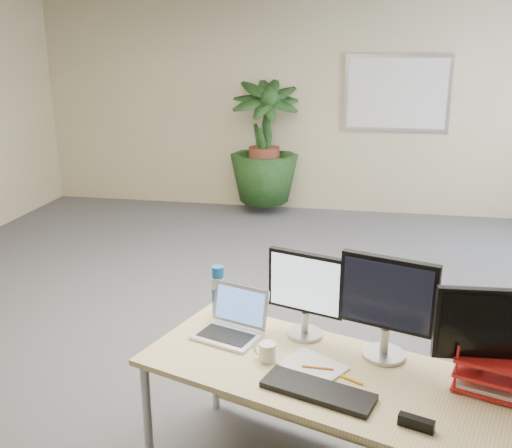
% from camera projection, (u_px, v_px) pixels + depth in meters
% --- Properties ---
extents(floor, '(8.00, 8.00, 0.00)m').
position_uv_depth(floor, '(234.00, 358.00, 4.04)').
color(floor, '#4E4E53').
rests_on(floor, ground).
extents(back_wall, '(7.00, 0.04, 2.70)m').
position_uv_depth(back_wall, '(301.00, 108.00, 7.39)').
color(back_wall, '#C1B088').
rests_on(back_wall, floor).
extents(whiteboard, '(1.30, 0.04, 0.95)m').
position_uv_depth(whiteboard, '(397.00, 93.00, 7.08)').
color(whiteboard, silver).
rests_on(whiteboard, back_wall).
extents(desk, '(1.88, 1.24, 0.67)m').
position_uv_depth(desk, '(331.00, 387.00, 2.77)').
color(desk, tan).
rests_on(desk, floor).
extents(floor_plant, '(1.02, 1.02, 1.50)m').
position_uv_depth(floor_plant, '(264.00, 157.00, 7.36)').
color(floor_plant, '#123413').
rests_on(floor_plant, floor).
extents(monitor_left, '(0.40, 0.19, 0.46)m').
position_uv_depth(monitor_left, '(306.00, 289.00, 2.90)').
color(monitor_left, '#AAABAF').
rests_on(monitor_left, desk).
extents(monitor_right, '(0.45, 0.21, 0.51)m').
position_uv_depth(monitor_right, '(387.00, 301.00, 2.69)').
color(monitor_right, '#AAABAF').
rests_on(monitor_right, desk).
extents(monitor_dark, '(0.43, 0.19, 0.47)m').
position_uv_depth(monitor_dark, '(485.00, 332.00, 2.44)').
color(monitor_dark, '#AAABAF').
rests_on(monitor_dark, desk).
extents(laptop, '(0.40, 0.37, 0.23)m').
position_uv_depth(laptop, '(233.00, 323.00, 2.99)').
color(laptop, silver).
rests_on(laptop, desk).
extents(keyboard, '(0.52, 0.31, 0.03)m').
position_uv_depth(keyboard, '(318.00, 391.00, 2.47)').
color(keyboard, black).
rests_on(keyboard, desk).
extents(coffee_mug, '(0.12, 0.08, 0.09)m').
position_uv_depth(coffee_mug, '(267.00, 352.00, 2.73)').
color(coffee_mug, white).
rests_on(coffee_mug, desk).
extents(spiral_notebook, '(0.35, 0.33, 0.01)m').
position_uv_depth(spiral_notebook, '(313.00, 366.00, 2.68)').
color(spiral_notebook, white).
rests_on(spiral_notebook, desk).
extents(orange_pen, '(0.15, 0.01, 0.01)m').
position_uv_depth(orange_pen, '(318.00, 368.00, 2.65)').
color(orange_pen, orange).
rests_on(orange_pen, spiral_notebook).
extents(yellow_highlighter, '(0.10, 0.06, 0.01)m').
position_uv_depth(yellow_highlighter, '(352.00, 380.00, 2.57)').
color(yellow_highlighter, yellow).
rests_on(yellow_highlighter, desk).
extents(water_bottle, '(0.07, 0.07, 0.29)m').
position_uv_depth(water_bottle, '(218.00, 292.00, 3.17)').
color(water_bottle, silver).
rests_on(water_bottle, desk).
extents(letter_tray, '(0.39, 0.34, 0.15)m').
position_uv_depth(letter_tray, '(495.00, 375.00, 2.49)').
color(letter_tray, red).
rests_on(letter_tray, desk).
extents(stapler, '(0.15, 0.08, 0.05)m').
position_uv_depth(stapler, '(416.00, 423.00, 2.25)').
color(stapler, black).
rests_on(stapler, desk).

